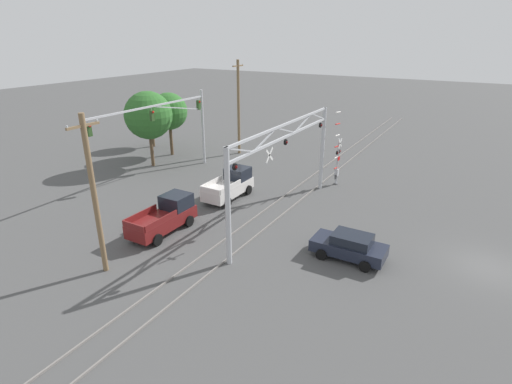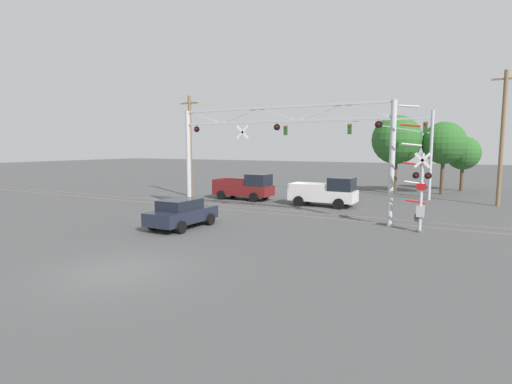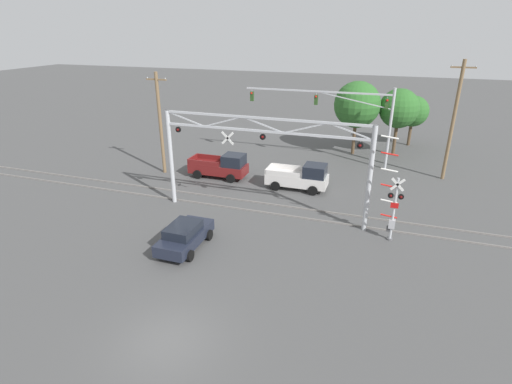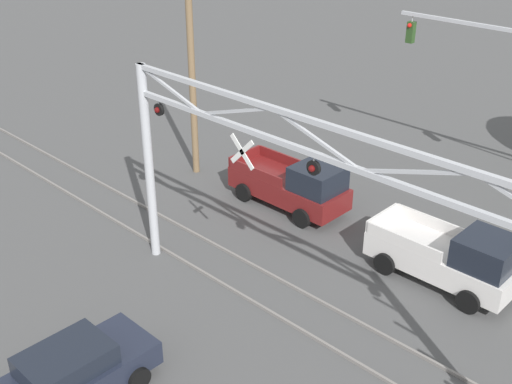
{
  "view_description": "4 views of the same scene",
  "coord_description": "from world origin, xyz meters",
  "px_view_note": "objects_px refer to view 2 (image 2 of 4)",
  "views": [
    {
      "loc": [
        -22.5,
        1.5,
        11.84
      ],
      "look_at": [
        0.0,
        14.66,
        1.51
      ],
      "focal_mm": 28.0,
      "sensor_mm": 36.0,
      "label": 1
    },
    {
      "loc": [
        10.42,
        -9.37,
        4.23
      ],
      "look_at": [
        -0.76,
        11.23,
        1.57
      ],
      "focal_mm": 28.0,
      "sensor_mm": 36.0,
      "label": 2
    },
    {
      "loc": [
        7.41,
        -10.73,
        11.81
      ],
      "look_at": [
        -0.09,
        11.41,
        2.06
      ],
      "focal_mm": 28.0,
      "sensor_mm": 36.0,
      "label": 3
    },
    {
      "loc": [
        8.71,
        1.4,
        11.92
      ],
      "look_at": [
        -1.91,
        12.44,
        4.07
      ],
      "focal_mm": 45.0,
      "sensor_mm": 36.0,
      "label": 4
    }
  ],
  "objects_px": {
    "background_tree_beyond_span": "(463,153)",
    "background_tree_far_left_verge": "(397,140)",
    "pickup_truck_lead": "(327,193)",
    "background_tree_far_right_verge": "(444,143)",
    "crossing_gantry": "(277,145)",
    "sedan_waiting": "(182,213)",
    "utility_pole_right": "(502,137)",
    "utility_pole_left": "(190,145)",
    "crossing_signal_mast": "(419,190)",
    "traffic_signal_span": "(386,138)",
    "pickup_truck_following": "(246,187)"
  },
  "relations": [
    {
      "from": "crossing_signal_mast",
      "to": "utility_pole_left",
      "type": "bearing_deg",
      "value": 161.95
    },
    {
      "from": "background_tree_beyond_span",
      "to": "crossing_gantry",
      "type": "bearing_deg",
      "value": -114.29
    },
    {
      "from": "traffic_signal_span",
      "to": "sedan_waiting",
      "type": "height_order",
      "value": "traffic_signal_span"
    },
    {
      "from": "crossing_signal_mast",
      "to": "pickup_truck_lead",
      "type": "distance_m",
      "value": 9.2
    },
    {
      "from": "background_tree_beyond_span",
      "to": "background_tree_far_left_verge",
      "type": "bearing_deg",
      "value": -136.57
    },
    {
      "from": "crossing_gantry",
      "to": "background_tree_beyond_span",
      "type": "xyz_separation_m",
      "value": [
        9.59,
        21.25,
        -0.73
      ]
    },
    {
      "from": "pickup_truck_lead",
      "to": "background_tree_far_right_verge",
      "type": "relative_size",
      "value": 0.73
    },
    {
      "from": "crossing_gantry",
      "to": "traffic_signal_span",
      "type": "distance_m",
      "value": 13.12
    },
    {
      "from": "utility_pole_right",
      "to": "background_tree_beyond_span",
      "type": "relative_size",
      "value": 1.83
    },
    {
      "from": "pickup_truck_lead",
      "to": "pickup_truck_following",
      "type": "bearing_deg",
      "value": 176.43
    },
    {
      "from": "background_tree_far_left_verge",
      "to": "background_tree_beyond_span",
      "type": "bearing_deg",
      "value": 43.43
    },
    {
      "from": "traffic_signal_span",
      "to": "utility_pole_left",
      "type": "height_order",
      "value": "utility_pole_left"
    },
    {
      "from": "sedan_waiting",
      "to": "pickup_truck_following",
      "type": "bearing_deg",
      "value": 102.78
    },
    {
      "from": "traffic_signal_span",
      "to": "utility_pole_right",
      "type": "xyz_separation_m",
      "value": [
        8.18,
        -1.09,
        -0.08
      ]
    },
    {
      "from": "crossing_gantry",
      "to": "pickup_truck_lead",
      "type": "xyz_separation_m",
      "value": [
        1.43,
        5.33,
        -3.36
      ]
    },
    {
      "from": "sedan_waiting",
      "to": "utility_pole_right",
      "type": "bearing_deg",
      "value": 48.44
    },
    {
      "from": "crossing_gantry",
      "to": "utility_pole_right",
      "type": "distance_m",
      "value": 16.68
    },
    {
      "from": "traffic_signal_span",
      "to": "pickup_truck_following",
      "type": "relative_size",
      "value": 2.73
    },
    {
      "from": "pickup_truck_lead",
      "to": "utility_pole_left",
      "type": "distance_m",
      "value": 12.55
    },
    {
      "from": "crossing_gantry",
      "to": "background_tree_far_left_verge",
      "type": "xyz_separation_m",
      "value": [
        4.28,
        16.22,
        0.51
      ]
    },
    {
      "from": "utility_pole_left",
      "to": "utility_pole_right",
      "type": "height_order",
      "value": "utility_pole_right"
    },
    {
      "from": "crossing_signal_mast",
      "to": "pickup_truck_following",
      "type": "bearing_deg",
      "value": 154.25
    },
    {
      "from": "crossing_signal_mast",
      "to": "pickup_truck_lead",
      "type": "relative_size",
      "value": 1.34
    },
    {
      "from": "pickup_truck_following",
      "to": "traffic_signal_span",
      "type": "bearing_deg",
      "value": 35.55
    },
    {
      "from": "background_tree_far_left_verge",
      "to": "traffic_signal_span",
      "type": "bearing_deg",
      "value": -94.28
    },
    {
      "from": "crossing_gantry",
      "to": "pickup_truck_following",
      "type": "relative_size",
      "value": 2.84
    },
    {
      "from": "crossing_signal_mast",
      "to": "background_tree_far_left_verge",
      "type": "height_order",
      "value": "background_tree_far_left_verge"
    },
    {
      "from": "crossing_signal_mast",
      "to": "traffic_signal_span",
      "type": "xyz_separation_m",
      "value": [
        -4.2,
        13.28,
        2.88
      ]
    },
    {
      "from": "crossing_gantry",
      "to": "utility_pole_right",
      "type": "height_order",
      "value": "utility_pole_right"
    },
    {
      "from": "crossing_signal_mast",
      "to": "utility_pole_left",
      "type": "height_order",
      "value": "utility_pole_left"
    },
    {
      "from": "traffic_signal_span",
      "to": "pickup_truck_following",
      "type": "distance_m",
      "value": 12.24
    },
    {
      "from": "crossing_gantry",
      "to": "sedan_waiting",
      "type": "bearing_deg",
      "value": -117.16
    },
    {
      "from": "sedan_waiting",
      "to": "background_tree_beyond_span",
      "type": "height_order",
      "value": "background_tree_beyond_span"
    },
    {
      "from": "crossing_signal_mast",
      "to": "background_tree_far_right_verge",
      "type": "xyz_separation_m",
      "value": [
        -0.08,
        18.0,
        2.44
      ]
    },
    {
      "from": "crossing_gantry",
      "to": "background_tree_far_right_verge",
      "type": "bearing_deg",
      "value": 64.75
    },
    {
      "from": "utility_pole_left",
      "to": "crossing_gantry",
      "type": "bearing_deg",
      "value": -26.62
    },
    {
      "from": "background_tree_beyond_span",
      "to": "traffic_signal_span",
      "type": "bearing_deg",
      "value": -122.52
    },
    {
      "from": "crossing_gantry",
      "to": "utility_pole_right",
      "type": "relative_size",
      "value": 1.44
    },
    {
      "from": "crossing_gantry",
      "to": "background_tree_far_left_verge",
      "type": "relative_size",
      "value": 1.94
    },
    {
      "from": "crossing_gantry",
      "to": "crossing_signal_mast",
      "type": "distance_m",
      "value": 8.53
    },
    {
      "from": "crossing_gantry",
      "to": "pickup_truck_following",
      "type": "height_order",
      "value": "crossing_gantry"
    },
    {
      "from": "utility_pole_left",
      "to": "background_tree_far_right_verge",
      "type": "bearing_deg",
      "value": 32.3
    },
    {
      "from": "pickup_truck_following",
      "to": "background_tree_beyond_span",
      "type": "relative_size",
      "value": 0.93
    },
    {
      "from": "crossing_gantry",
      "to": "pickup_truck_lead",
      "type": "height_order",
      "value": "crossing_gantry"
    },
    {
      "from": "utility_pole_right",
      "to": "background_tree_far_left_verge",
      "type": "height_order",
      "value": "utility_pole_right"
    },
    {
      "from": "pickup_truck_lead",
      "to": "background_tree_far_right_verge",
      "type": "height_order",
      "value": "background_tree_far_right_verge"
    },
    {
      "from": "pickup_truck_lead",
      "to": "background_tree_far_right_verge",
      "type": "bearing_deg",
      "value": 60.61
    },
    {
      "from": "crossing_gantry",
      "to": "sedan_waiting",
      "type": "distance_m",
      "value": 7.18
    },
    {
      "from": "utility_pole_left",
      "to": "background_tree_beyond_span",
      "type": "height_order",
      "value": "utility_pole_left"
    },
    {
      "from": "pickup_truck_following",
      "to": "background_tree_far_right_verge",
      "type": "relative_size",
      "value": 0.75
    }
  ]
}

